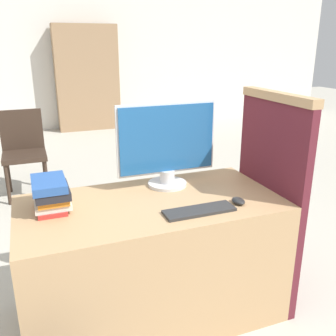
{
  "coord_description": "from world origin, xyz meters",
  "views": [
    {
      "loc": [
        -0.6,
        -1.46,
        1.59
      ],
      "look_at": [
        0.09,
        0.34,
        0.94
      ],
      "focal_mm": 40.0,
      "sensor_mm": 36.0,
      "label": 1
    }
  ],
  "objects_px": {
    "monitor": "(167,146)",
    "keyboard": "(199,211)",
    "book_stack": "(51,194)",
    "far_chair": "(24,148)",
    "mouse": "(238,201)"
  },
  "relations": [
    {
      "from": "monitor",
      "to": "keyboard",
      "type": "relative_size",
      "value": 1.63
    },
    {
      "from": "monitor",
      "to": "book_stack",
      "type": "relative_size",
      "value": 2.34
    },
    {
      "from": "book_stack",
      "to": "far_chair",
      "type": "relative_size",
      "value": 0.29
    },
    {
      "from": "book_stack",
      "to": "far_chair",
      "type": "bearing_deg",
      "value": 93.59
    },
    {
      "from": "mouse",
      "to": "keyboard",
      "type": "bearing_deg",
      "value": -175.1
    },
    {
      "from": "monitor",
      "to": "mouse",
      "type": "height_order",
      "value": "monitor"
    },
    {
      "from": "far_chair",
      "to": "keyboard",
      "type": "bearing_deg",
      "value": -87.34
    },
    {
      "from": "book_stack",
      "to": "far_chair",
      "type": "height_order",
      "value": "book_stack"
    },
    {
      "from": "mouse",
      "to": "far_chair",
      "type": "distance_m",
      "value": 2.77
    },
    {
      "from": "keyboard",
      "to": "book_stack",
      "type": "xyz_separation_m",
      "value": [
        -0.72,
        0.31,
        0.08
      ]
    },
    {
      "from": "keyboard",
      "to": "far_chair",
      "type": "xyz_separation_m",
      "value": [
        -0.86,
        2.55,
        -0.23
      ]
    },
    {
      "from": "monitor",
      "to": "book_stack",
      "type": "height_order",
      "value": "monitor"
    },
    {
      "from": "monitor",
      "to": "far_chair",
      "type": "xyz_separation_m",
      "value": [
        -0.84,
        2.12,
        -0.48
      ]
    },
    {
      "from": "mouse",
      "to": "monitor",
      "type": "bearing_deg",
      "value": 123.33
    },
    {
      "from": "keyboard",
      "to": "mouse",
      "type": "xyz_separation_m",
      "value": [
        0.25,
        0.02,
        0.01
      ]
    }
  ]
}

